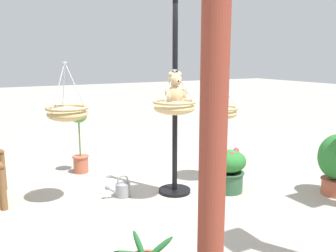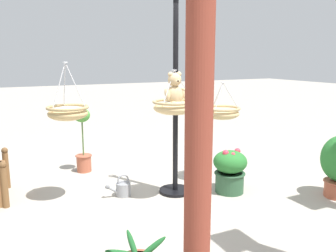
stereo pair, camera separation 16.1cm
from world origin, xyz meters
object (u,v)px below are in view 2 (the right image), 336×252
Objects in this scene: teddy_bear at (175,92)px; potted_plant_tall_leafy at (230,170)px; hanging_basket_left_high at (222,112)px; hanging_basket_right_low at (68,112)px; potted_plant_flowering_red at (83,141)px; hanging_basket_with_teddy at (174,106)px; greenhouse_pillar_right at (199,116)px; display_pole_central at (175,132)px; watering_can at (123,189)px.

teddy_bear reaches higher than potted_plant_tall_leafy.
teddy_bear is 1.08m from hanging_basket_left_high.
hanging_basket_right_low reaches higher than potted_plant_flowering_red.
hanging_basket_with_teddy is 1.02× the size of hanging_basket_left_high.
hanging_basket_with_teddy is 0.18× the size of greenhouse_pillar_right.
potted_plant_tall_leafy is (-0.83, 0.06, -1.10)m from teddy_bear.
hanging_basket_with_teddy is at bearing 156.34° from hanging_basket_right_low.
greenhouse_pillar_right reaches higher than display_pole_central.
hanging_basket_with_teddy reaches higher than potted_plant_tall_leafy.
hanging_basket_left_high is at bearing 140.98° from potted_plant_flowering_red.
watering_can is (-0.22, 1.27, -0.41)m from potted_plant_flowering_red.
watering_can is at bearing -40.55° from teddy_bear.
teddy_bear is 2.30m from greenhouse_pillar_right.
potted_plant_flowering_red is at bearing -58.16° from display_pole_central.
potted_plant_tall_leafy reaches higher than watering_can.
potted_plant_flowering_red is (1.72, -1.39, -0.54)m from hanging_basket_left_high.
teddy_bear is 0.14× the size of greenhouse_pillar_right.
teddy_bear reaches higher than watering_can.
hanging_basket_left_high is (-0.95, -0.35, -0.37)m from teddy_bear.
teddy_bear is 0.79× the size of hanging_basket_left_high.
watering_can is (0.70, -0.20, -0.74)m from display_pole_central.
display_pole_central reaches higher than potted_plant_flowering_red.
teddy_bear is at bearing -3.98° from potted_plant_tall_leafy.
teddy_bear is 0.41× the size of potted_plant_flowering_red.
teddy_bear is 2.11m from potted_plant_flowering_red.
hanging_basket_with_teddy reaches higher than hanging_basket_left_high.
potted_plant_flowering_red is (0.76, -1.74, -0.91)m from teddy_bear.
hanging_basket_with_teddy is 1.34m from watering_can.
greenhouse_pillar_right is at bearing 87.31° from potted_plant_flowering_red.
teddy_bear is (0.15, 0.27, 0.57)m from display_pole_central.
display_pole_central reaches higher than hanging_basket_with_teddy.
hanging_basket_with_teddy is 0.53× the size of potted_plant_flowering_red.
potted_plant_flowering_red is at bearing -80.38° from watering_can.
greenhouse_pillar_right is 2.95m from watering_can.
hanging_basket_left_high is 2.16m from hanging_basket_right_low.
greenhouse_pillar_right is at bearing 65.26° from display_pole_central.
watering_can is (0.55, -0.45, -1.13)m from hanging_basket_with_teddy.
display_pole_central reaches higher than teddy_bear.
potted_plant_tall_leafy is at bearing 154.02° from display_pole_central.
display_pole_central is at bearing -120.96° from hanging_basket_with_teddy.
potted_plant_flowering_red is at bearing -39.02° from hanging_basket_left_high.
greenhouse_pillar_right reaches higher than hanging_basket_right_low.
potted_plant_tall_leafy is at bearing 163.38° from hanging_basket_right_low.
hanging_basket_with_teddy is 2.01m from potted_plant_flowering_red.
display_pole_central is 4.79× the size of hanging_basket_with_teddy.
display_pole_central reaches higher than watering_can.
hanging_basket_with_teddy reaches higher than teddy_bear.
hanging_basket_left_high is 0.18× the size of greenhouse_pillar_right.
hanging_basket_right_low reaches higher than hanging_basket_left_high.
watering_can is at bearing -98.77° from greenhouse_pillar_right.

